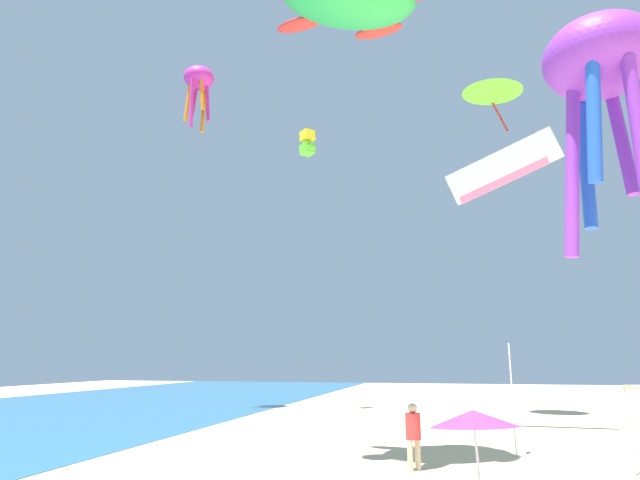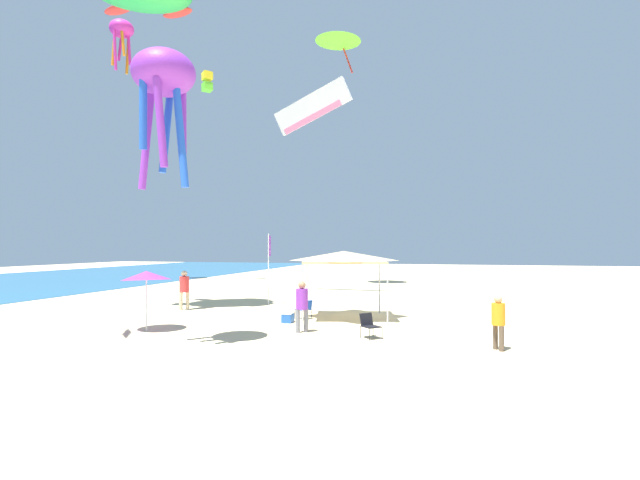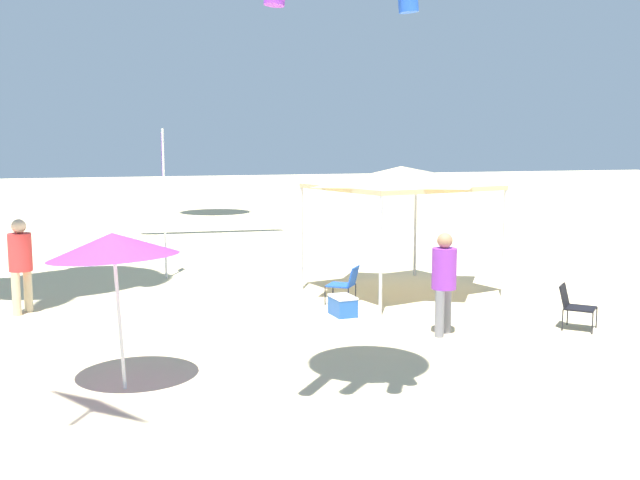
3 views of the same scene
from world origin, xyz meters
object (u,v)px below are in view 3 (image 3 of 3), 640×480
at_px(beach_umbrella, 113,245).
at_px(banner_flag, 164,189).
at_px(folding_chair_right_of_tent, 346,282).
at_px(person_beachcomber, 20,259).
at_px(cooler_box, 343,306).
at_px(person_kite_handler, 444,275).
at_px(canopy_tent, 401,178).
at_px(folding_chair_near_cooler, 574,304).

xyz_separation_m(beach_umbrella, banner_flag, (8.34, -1.60, 0.25)).
distance_m(folding_chair_right_of_tent, banner_flag, 5.71).
bearing_deg(person_beachcomber, beach_umbrella, -126.71).
relative_size(cooler_box, banner_flag, 0.17).
xyz_separation_m(cooler_box, person_kite_handler, (-1.95, -1.20, 0.88)).
bearing_deg(folding_chair_right_of_tent, banner_flag, -104.27).
distance_m(banner_flag, person_beachcomber, 4.60).
xyz_separation_m(banner_flag, person_beachcomber, (-3.11, 3.19, -1.15)).
bearing_deg(beach_umbrella, canopy_tent, -53.97).
bearing_deg(canopy_tent, beach_umbrella, 126.03).
bearing_deg(cooler_box, canopy_tent, -50.26).
xyz_separation_m(beach_umbrella, cooler_box, (3.05, -4.48, -1.83)).
bearing_deg(folding_chair_right_of_tent, folding_chair_near_cooler, 82.94).
bearing_deg(cooler_box, person_beachcomber, 70.31).
relative_size(folding_chair_right_of_tent, cooler_box, 1.27).
height_order(folding_chair_near_cooler, banner_flag, banner_flag).
height_order(beach_umbrella, cooler_box, beach_umbrella).
bearing_deg(folding_chair_right_of_tent, beach_umbrella, -12.43).
relative_size(canopy_tent, beach_umbrella, 1.80).
xyz_separation_m(canopy_tent, banner_flag, (3.63, 4.87, -0.36)).
bearing_deg(person_kite_handler, cooler_box, 82.08).
height_order(folding_chair_right_of_tent, banner_flag, banner_flag).
relative_size(canopy_tent, person_kite_handler, 2.22).
bearing_deg(banner_flag, beach_umbrella, 169.13).
xyz_separation_m(folding_chair_right_of_tent, banner_flag, (4.30, 3.31, 1.80)).
xyz_separation_m(folding_chair_near_cooler, cooler_box, (2.31, 3.70, -0.27)).
xyz_separation_m(canopy_tent, person_beachcomber, (0.52, 8.07, -1.51)).
relative_size(cooler_box, person_beachcomber, 0.34).
relative_size(person_kite_handler, person_beachcomber, 0.96).
bearing_deg(folding_chair_right_of_tent, person_kite_handler, 52.90).
bearing_deg(person_beachcomber, folding_chair_near_cooler, -78.29).
bearing_deg(canopy_tent, folding_chair_right_of_tent, 113.16).
bearing_deg(banner_flag, folding_chair_right_of_tent, -142.40).
relative_size(beach_umbrella, person_kite_handler, 1.23).
bearing_deg(beach_umbrella, cooler_box, -55.74).
relative_size(canopy_tent, folding_chair_right_of_tent, 5.02).
bearing_deg(folding_chair_right_of_tent, canopy_tent, 151.28).
height_order(cooler_box, person_beachcomber, person_beachcomber).
distance_m(beach_umbrella, banner_flag, 8.49).
distance_m(canopy_tent, folding_chair_right_of_tent, 2.75).
height_order(beach_umbrella, person_kite_handler, beach_umbrella).
distance_m(canopy_tent, person_beachcomber, 8.22).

